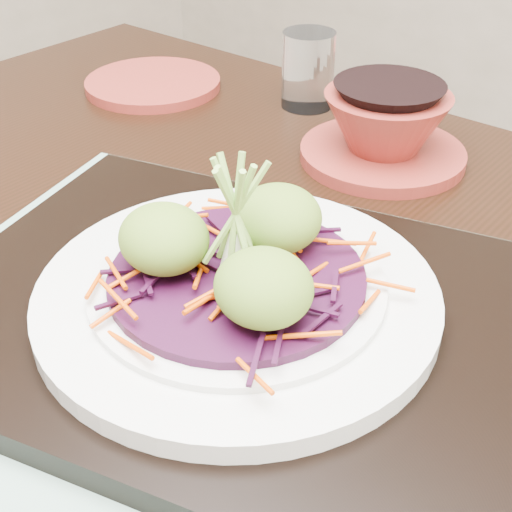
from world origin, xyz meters
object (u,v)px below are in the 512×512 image
Objects in this scene: white_plate at (237,294)px; terracotta_side_plate at (153,84)px; water_glass at (308,70)px; serving_tray at (238,315)px; terracotta_bowl_set at (385,131)px; dining_table at (262,389)px.

white_plate is 1.66× the size of terracotta_side_plate.
white_plate is at bearing -60.76° from water_glass.
serving_tray is 0.30m from terracotta_bowl_set.
white_plate is 0.41m from water_glass.
terracotta_bowl_set is at bearing 86.13° from serving_tray.
dining_table is 0.12m from serving_tray.
white_plate reaches higher than dining_table.
water_glass is (-0.19, 0.31, 0.14)m from dining_table.
terracotta_bowl_set is (-0.05, 0.25, 0.13)m from dining_table.
serving_tray is at bearing -60.76° from water_glass.
serving_tray is 1.54× the size of white_plate.
serving_tray reaches higher than terracotta_side_plate.
serving_tray is (0.01, -0.04, 0.11)m from dining_table.
white_plate is at bearing -36.68° from terracotta_side_plate.
serving_tray is at bearing -78.53° from terracotta_bowl_set.
terracotta_bowl_set is (0.32, 0.01, 0.03)m from terracotta_side_plate.
dining_table is 0.39m from water_glass.
terracotta_bowl_set is (-0.06, 0.29, -0.00)m from white_plate.
white_plate is 0.30m from terracotta_bowl_set.
white_plate is at bearing 72.87° from serving_tray.
terracotta_bowl_set reaches higher than terracotta_side_plate.
dining_table is 0.14m from white_plate.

